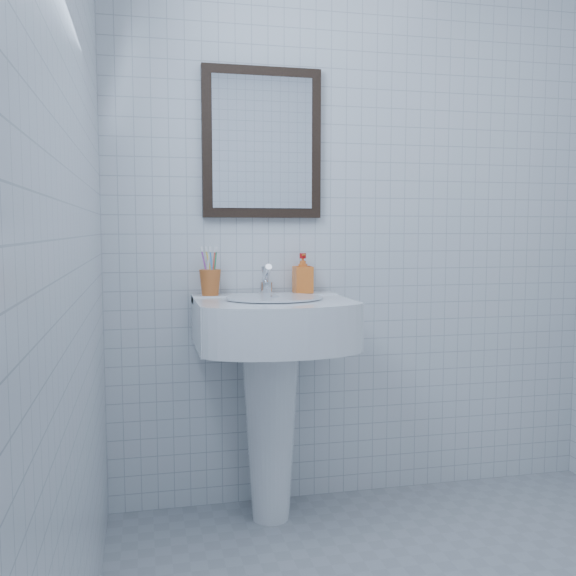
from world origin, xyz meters
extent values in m
cube|color=silver|center=(0.00, 1.20, 1.25)|extent=(2.20, 0.02, 2.50)
cube|color=silver|center=(-1.10, 0.00, 1.25)|extent=(0.02, 2.40, 2.50)
cone|color=white|center=(-0.44, 1.01, 0.38)|extent=(0.24, 0.24, 0.76)
cube|color=white|center=(-0.44, 0.96, 0.83)|extent=(0.60, 0.43, 0.18)
cube|color=white|center=(-0.44, 1.13, 0.91)|extent=(0.60, 0.11, 0.03)
cylinder|color=silver|center=(-0.44, 0.93, 0.93)|extent=(0.38, 0.38, 0.01)
cylinder|color=silver|center=(-0.44, 1.10, 0.95)|extent=(0.05, 0.05, 0.05)
cylinder|color=silver|center=(-0.44, 1.08, 1.01)|extent=(0.03, 0.10, 0.08)
cylinder|color=silver|center=(-0.44, 1.12, 0.99)|extent=(0.03, 0.05, 0.09)
imported|color=red|center=(-0.28, 1.13, 1.01)|extent=(0.08, 0.08, 0.17)
cube|color=black|center=(-0.44, 1.18, 1.55)|extent=(0.50, 0.04, 0.62)
cube|color=white|center=(-0.44, 1.16, 1.55)|extent=(0.42, 0.00, 0.54)
camera|label=1|loc=(-0.94, -1.49, 1.19)|focal=40.00mm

